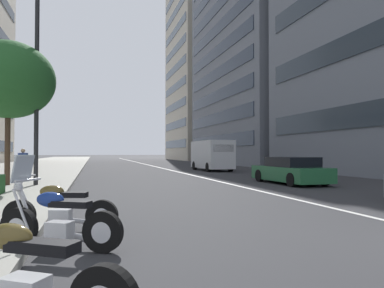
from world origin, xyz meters
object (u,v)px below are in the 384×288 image
motorcycle_under_tarp (23,279)px  street_lamp_with_banners (46,59)px  street_tree_far_plaza (8,80)px  pedestrian_on_plaza (23,164)px  motorcycle_mid_row (58,209)px  car_mid_block_traffic (290,171)px  motorcycle_far_end_row (58,221)px  delivery_van_ahead (212,155)px

motorcycle_under_tarp → street_lamp_with_banners: street_lamp_with_banners is taller
street_tree_far_plaza → pedestrian_on_plaza: size_ratio=3.90×
motorcycle_mid_row → pedestrian_on_plaza: size_ratio=1.39×
street_tree_far_plaza → car_mid_block_traffic: bearing=-94.3°
car_mid_block_traffic → pedestrian_on_plaza: (4.21, 12.59, 0.31)m
street_lamp_with_banners → motorcycle_far_end_row: bearing=-172.2°
street_lamp_with_banners → car_mid_block_traffic: bearing=-93.8°
delivery_van_ahead → pedestrian_on_plaza: bearing=122.8°
delivery_van_ahead → car_mid_block_traffic: bearing=177.5°
motorcycle_under_tarp → street_lamp_with_banners: size_ratio=0.21×
motorcycle_under_tarp → street_lamp_with_banners: 14.12m
delivery_van_ahead → motorcycle_far_end_row: bearing=155.0°
motorcycle_far_end_row → car_mid_block_traffic: 13.79m
motorcycle_mid_row → delivery_van_ahead: size_ratio=0.40×
motorcycle_under_tarp → delivery_van_ahead: bearing=-79.0°
motorcycle_under_tarp → street_tree_far_plaza: (13.32, 2.88, 4.14)m
motorcycle_mid_row → pedestrian_on_plaza: pedestrian_on_plaza is taller
motorcycle_far_end_row → pedestrian_on_plaza: 14.31m
motorcycle_under_tarp → motorcycle_mid_row: 3.93m
motorcycle_under_tarp → car_mid_block_traffic: 15.76m
delivery_van_ahead → street_lamp_with_banners: 17.18m
delivery_van_ahead → street_tree_far_plaza: street_tree_far_plaza is taller
delivery_van_ahead → motorcycle_mid_row: bearing=153.4°
motorcycle_mid_row → street_tree_far_plaza: (9.39, 2.83, 4.11)m
delivery_van_ahead → street_lamp_with_banners: street_lamp_with_banners is taller
motorcycle_mid_row → motorcycle_under_tarp: bearing=106.4°
motorcycle_far_end_row → street_lamp_with_banners: street_lamp_with_banners is taller
motorcycle_far_end_row → street_tree_far_plaza: street_tree_far_plaza is taller
street_lamp_with_banners → street_tree_far_plaza: street_lamp_with_banners is taller
car_mid_block_traffic → street_tree_far_plaza: size_ratio=0.77×
motorcycle_far_end_row → street_tree_far_plaza: bearing=-46.6°
street_lamp_with_banners → pedestrian_on_plaza: size_ratio=5.91×
delivery_van_ahead → street_lamp_with_banners: bearing=135.6°
motorcycle_under_tarp → delivery_van_ahead: (25.28, -9.99, 0.90)m
motorcycle_under_tarp → motorcycle_mid_row: bearing=-56.7°
motorcycle_far_end_row → motorcycle_mid_row: motorcycle_far_end_row is taller
motorcycle_far_end_row → motorcycle_mid_row: bearing=-57.4°
motorcycle_far_end_row → street_tree_far_plaza: size_ratio=0.32×
motorcycle_far_end_row → delivery_van_ahead: size_ratio=0.35×
street_lamp_with_banners → delivery_van_ahead: bearing=-43.0°
street_lamp_with_banners → pedestrian_on_plaza: bearing=22.7°
motorcycle_far_end_row → street_lamp_with_banners: size_ratio=0.21×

